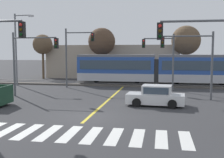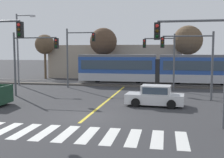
{
  "view_description": "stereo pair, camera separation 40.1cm",
  "coord_description": "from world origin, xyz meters",
  "px_view_note": "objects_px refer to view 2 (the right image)",
  "views": [
    {
      "loc": [
        4.43,
        -16.35,
        4.03
      ],
      "look_at": [
        0.05,
        7.49,
        1.6
      ],
      "focal_mm": 45.0,
      "sensor_mm": 36.0,
      "label": 1
    },
    {
      "loc": [
        4.82,
        -16.27,
        4.03
      ],
      "look_at": [
        0.05,
        7.49,
        1.6
      ],
      "focal_mm": 45.0,
      "sensor_mm": 36.0,
      "label": 2
    }
  ],
  "objects_px": {
    "traffic_light_near_right": "(201,52)",
    "traffic_light_far_left": "(76,49)",
    "traffic_light_mid_left": "(30,54)",
    "traffic_light_far_right": "(163,54)",
    "light_rail_tram": "(158,68)",
    "sedan_crossing": "(155,96)",
    "bare_tree_east": "(188,40)",
    "street_lamp_west": "(19,45)",
    "bare_tree_west": "(103,42)",
    "bare_tree_far_west": "(45,45)",
    "traffic_light_mid_right": "(193,54)"
  },
  "relations": [
    {
      "from": "traffic_light_mid_right",
      "to": "street_lamp_west",
      "type": "distance_m",
      "value": 20.15
    },
    {
      "from": "traffic_light_far_right",
      "to": "sedan_crossing",
      "type": "bearing_deg",
      "value": -92.67
    },
    {
      "from": "traffic_light_far_left",
      "to": "bare_tree_west",
      "type": "distance_m",
      "value": 7.85
    },
    {
      "from": "traffic_light_mid_left",
      "to": "traffic_light_far_left",
      "type": "relative_size",
      "value": 0.88
    },
    {
      "from": "traffic_light_far_right",
      "to": "bare_tree_west",
      "type": "height_order",
      "value": "bare_tree_west"
    },
    {
      "from": "sedan_crossing",
      "to": "bare_tree_far_west",
      "type": "relative_size",
      "value": 0.67
    },
    {
      "from": "light_rail_tram",
      "to": "bare_tree_west",
      "type": "height_order",
      "value": "bare_tree_west"
    },
    {
      "from": "traffic_light_near_right",
      "to": "traffic_light_mid_left",
      "type": "height_order",
      "value": "traffic_light_near_right"
    },
    {
      "from": "sedan_crossing",
      "to": "traffic_light_far_right",
      "type": "xyz_separation_m",
      "value": [
        0.39,
        8.36,
        3.07
      ]
    },
    {
      "from": "sedan_crossing",
      "to": "bare_tree_far_west",
      "type": "distance_m",
      "value": 24.5
    },
    {
      "from": "traffic_light_mid_right",
      "to": "traffic_light_far_left",
      "type": "height_order",
      "value": "traffic_light_far_left"
    },
    {
      "from": "traffic_light_near_right",
      "to": "traffic_light_far_right",
      "type": "xyz_separation_m",
      "value": [
        -2.16,
        13.88,
        -0.19
      ]
    },
    {
      "from": "street_lamp_west",
      "to": "bare_tree_west",
      "type": "bearing_deg",
      "value": 38.67
    },
    {
      "from": "street_lamp_west",
      "to": "bare_tree_west",
      "type": "relative_size",
      "value": 1.17
    },
    {
      "from": "traffic_light_near_right",
      "to": "bare_tree_east",
      "type": "relative_size",
      "value": 0.81
    },
    {
      "from": "sedan_crossing",
      "to": "traffic_light_far_left",
      "type": "xyz_separation_m",
      "value": [
        -8.94,
        8.67,
        3.5
      ]
    },
    {
      "from": "light_rail_tram",
      "to": "traffic_light_far_left",
      "type": "relative_size",
      "value": 2.87
    },
    {
      "from": "traffic_light_far_left",
      "to": "bare_tree_east",
      "type": "height_order",
      "value": "bare_tree_east"
    },
    {
      "from": "sedan_crossing",
      "to": "street_lamp_west",
      "type": "relative_size",
      "value": 0.52
    },
    {
      "from": "traffic_light_far_right",
      "to": "traffic_light_far_left",
      "type": "xyz_separation_m",
      "value": [
        -9.33,
        0.31,
        0.44
      ]
    },
    {
      "from": "traffic_light_far_right",
      "to": "bare_tree_far_west",
      "type": "height_order",
      "value": "bare_tree_far_west"
    },
    {
      "from": "street_lamp_west",
      "to": "bare_tree_west",
      "type": "distance_m",
      "value": 10.89
    },
    {
      "from": "traffic_light_far_right",
      "to": "traffic_light_far_left",
      "type": "distance_m",
      "value": 9.35
    },
    {
      "from": "sedan_crossing",
      "to": "bare_tree_east",
      "type": "xyz_separation_m",
      "value": [
        3.4,
        17.78,
        4.71
      ]
    },
    {
      "from": "sedan_crossing",
      "to": "bare_tree_west",
      "type": "height_order",
      "value": "bare_tree_west"
    },
    {
      "from": "bare_tree_west",
      "to": "bare_tree_east",
      "type": "distance_m",
      "value": 11.18
    },
    {
      "from": "sedan_crossing",
      "to": "traffic_light_far_right",
      "type": "bearing_deg",
      "value": 87.33
    },
    {
      "from": "traffic_light_far_left",
      "to": "bare_tree_east",
      "type": "bearing_deg",
      "value": 36.43
    },
    {
      "from": "sedan_crossing",
      "to": "traffic_light_near_right",
      "type": "bearing_deg",
      "value": -65.2
    },
    {
      "from": "light_rail_tram",
      "to": "traffic_light_near_right",
      "type": "distance_m",
      "value": 18.13
    },
    {
      "from": "street_lamp_west",
      "to": "bare_tree_west",
      "type": "height_order",
      "value": "street_lamp_west"
    },
    {
      "from": "traffic_light_mid_left",
      "to": "bare_tree_far_west",
      "type": "xyz_separation_m",
      "value": [
        -5.59,
        15.22,
        1.16
      ]
    },
    {
      "from": "traffic_light_near_right",
      "to": "traffic_light_mid_right",
      "type": "xyz_separation_m",
      "value": [
        0.35,
        8.66,
        -0.18
      ]
    },
    {
      "from": "traffic_light_near_right",
      "to": "light_rail_tram",
      "type": "bearing_deg",
      "value": 98.95
    },
    {
      "from": "light_rail_tram",
      "to": "street_lamp_west",
      "type": "relative_size",
      "value": 2.23
    },
    {
      "from": "traffic_light_far_right",
      "to": "bare_tree_west",
      "type": "bearing_deg",
      "value": 135.3
    },
    {
      "from": "bare_tree_west",
      "to": "traffic_light_near_right",
      "type": "bearing_deg",
      "value": -64.92
    },
    {
      "from": "bare_tree_west",
      "to": "street_lamp_west",
      "type": "bearing_deg",
      "value": -141.33
    },
    {
      "from": "traffic_light_near_right",
      "to": "traffic_light_far_left",
      "type": "relative_size",
      "value": 0.92
    },
    {
      "from": "light_rail_tram",
      "to": "traffic_light_far_left",
      "type": "height_order",
      "value": "traffic_light_far_left"
    },
    {
      "from": "light_rail_tram",
      "to": "traffic_light_far_right",
      "type": "distance_m",
      "value": 4.34
    },
    {
      "from": "traffic_light_near_right",
      "to": "bare_tree_west",
      "type": "relative_size",
      "value": 0.84
    },
    {
      "from": "traffic_light_mid_right",
      "to": "traffic_light_near_right",
      "type": "bearing_deg",
      "value": -92.34
    },
    {
      "from": "light_rail_tram",
      "to": "traffic_light_far_right",
      "type": "height_order",
      "value": "traffic_light_far_right"
    },
    {
      "from": "traffic_light_mid_left",
      "to": "traffic_light_far_left",
      "type": "height_order",
      "value": "traffic_light_far_left"
    },
    {
      "from": "traffic_light_mid_right",
      "to": "bare_tree_west",
      "type": "distance_m",
      "value": 16.99
    },
    {
      "from": "light_rail_tram",
      "to": "traffic_light_near_right",
      "type": "height_order",
      "value": "traffic_light_near_right"
    },
    {
      "from": "traffic_light_far_left",
      "to": "traffic_light_mid_left",
      "type": "bearing_deg",
      "value": -108.23
    },
    {
      "from": "traffic_light_near_right",
      "to": "traffic_light_mid_left",
      "type": "distance_m",
      "value": 15.67
    },
    {
      "from": "traffic_light_near_right",
      "to": "traffic_light_far_right",
      "type": "distance_m",
      "value": 14.04
    }
  ]
}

